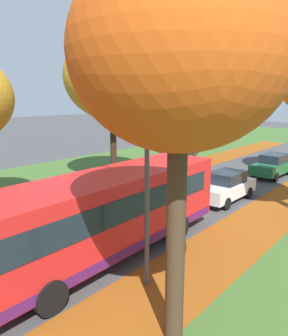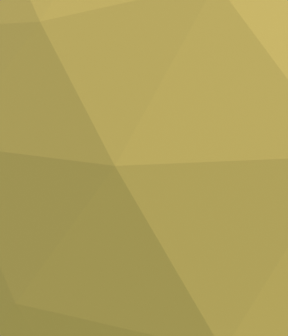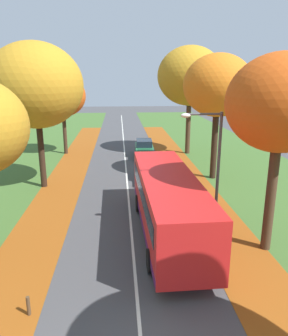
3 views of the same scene
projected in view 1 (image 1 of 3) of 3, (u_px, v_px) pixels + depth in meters
The scene contains 11 objects.
grass_verge_left at pixel (113, 167), 26.80m from camera, with size 12.00×90.00×0.01m, color #3D6028.
leaf_litter_left at pixel (93, 193), 19.42m from camera, with size 2.80×60.00×0.00m, color #8C4714.
leaf_litter_right at pixel (240, 235), 13.56m from camera, with size 2.80×60.00×0.00m, color #8C4714.
road_centre_line at pixel (213, 187), 20.94m from camera, with size 0.12×80.00×0.01m, color silver.
tree_left_mid at pixel (112, 77), 20.93m from camera, with size 6.17×6.17×9.69m.
tree_left_far at pixel (196, 96), 28.80m from camera, with size 4.45×4.45×7.69m.
tree_right_near at pixel (180, 54), 6.43m from camera, with size 4.43×4.43×8.46m.
streetlamp_right at pixel (138, 163), 9.46m from camera, with size 1.89×0.28×6.00m.
bus at pixel (106, 211), 11.44m from camera, with size 2.82×10.45×2.98m.
car_white_lead at pixel (226, 186), 17.95m from camera, with size 1.84×4.23×1.62m.
car_green_following at pixel (273, 165), 23.49m from camera, with size 1.91×4.26×1.62m.
Camera 1 is at (9.84, 1.81, 5.59)m, focal length 35.00 mm.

